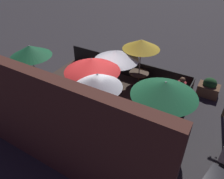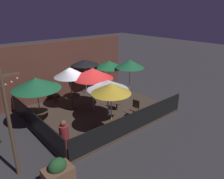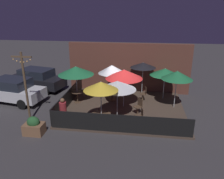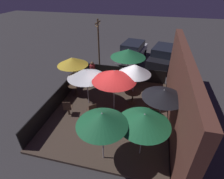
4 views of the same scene
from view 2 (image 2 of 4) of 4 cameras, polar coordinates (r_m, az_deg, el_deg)
ground_plane at (r=12.53m, az=-4.06°, el=-5.66°), size 60.00×60.00×0.00m
patio_deck at (r=12.51m, az=-4.07°, el=-5.42°), size 7.22×6.05×0.12m
building_wall at (r=14.50m, az=-12.00°, el=5.24°), size 8.82×0.36×3.62m
fence_front at (r=10.27m, az=5.96°, el=-8.23°), size 7.02×0.05×0.95m
fence_side_left at (r=10.78m, az=-19.64°, el=-7.95°), size 0.05×5.85×0.95m
patio_umbrella_0 at (r=10.59m, az=-19.20°, el=1.51°), size 2.24×2.24×2.42m
patio_umbrella_1 at (r=12.07m, az=-10.92°, el=4.48°), size 1.76×1.76×2.40m
patio_umbrella_2 at (r=9.26m, az=-0.24°, el=0.32°), size 1.74×1.74×2.43m
patio_umbrella_3 at (r=14.27m, az=-7.01°, el=7.10°), size 1.78×1.78×2.31m
patio_umbrella_4 at (r=10.54m, az=-1.10°, el=1.26°), size 2.03×2.03×2.15m
patio_umbrella_5 at (r=14.67m, az=-0.79°, el=6.62°), size 1.98×1.98×2.11m
patio_umbrella_6 at (r=13.99m, az=4.69°, el=6.72°), size 1.85×1.85×2.33m
patio_umbrella_7 at (r=11.80m, az=-5.12°, el=4.24°), size 2.25×2.25×2.38m
dining_table_0 at (r=11.17m, az=-18.27°, el=-6.12°), size 0.79×0.79×0.75m
dining_table_1 at (r=12.57m, az=-10.46°, el=-2.20°), size 0.94×0.94×0.78m
dining_table_2 at (r=9.95m, az=-0.22°, el=-8.55°), size 0.97×0.97×0.71m
patio_chair_0 at (r=13.78m, az=-14.83°, el=-1.08°), size 0.47×0.47×0.90m
patio_chair_1 at (r=11.46m, az=5.96°, el=-4.88°), size 0.47×0.47×0.93m
patio_chair_2 at (r=12.22m, az=1.30°, el=-3.16°), size 0.57×0.57×0.91m
patio_chair_3 at (r=13.80m, az=-3.25°, el=-0.18°), size 0.43×0.43×0.96m
patron_0 at (r=9.15m, az=-12.34°, el=-11.82°), size 0.45×0.45×1.29m
planter_box at (r=7.94m, az=-13.90°, el=-20.28°), size 0.96×0.68×0.95m
light_post at (r=7.80m, az=-25.37°, el=-7.17°), size 1.10×0.12×3.85m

